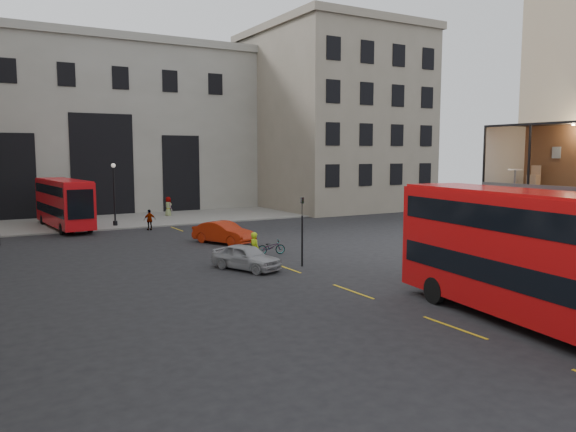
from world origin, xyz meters
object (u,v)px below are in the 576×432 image
car_b (224,233)px  pedestrian_c (150,220)px  cyclist (255,250)px  cafe_table_far (515,175)px  traffic_light_near (302,222)px  bicycle (271,247)px  pedestrian_b (72,221)px  bus_near (535,252)px  car_a (246,257)px  street_lamp_b (114,198)px  cafe_chair_d (534,179)px  pedestrian_d (168,207)px  bus_far (64,201)px

car_b → pedestrian_c: pedestrian_c is taller
cyclist → cafe_table_far: bearing=-139.7°
traffic_light_near → cafe_table_far: size_ratio=4.64×
bicycle → pedestrian_b: 18.15m
bicycle → pedestrian_b: (-9.06, 15.72, 0.49)m
bus_near → car_a: 14.87m
street_lamp_b → pedestrian_b: size_ratio=2.84×
street_lamp_b → cafe_chair_d: size_ratio=5.47×
car_b → pedestrian_d: 17.84m
bus_near → cafe_table_far: 7.75m
pedestrian_b → pedestrian_c: (5.72, -1.31, -0.11)m
cafe_table_far → bus_far: bearing=116.9°
traffic_light_near → cafe_table_far: cafe_table_far is taller
pedestrian_b → bus_far: bearing=30.3°
traffic_light_near → pedestrian_c: 18.81m
street_lamp_b → traffic_light_near: bearing=-77.2°
traffic_light_near → cafe_table_far: (6.81, -8.17, 2.72)m
street_lamp_b → car_a: bearing=-84.7°
pedestrian_c → cyclist: bearing=88.3°
bus_far → cafe_chair_d: (17.18, -30.82, 2.62)m
cafe_table_far → car_b: bearing=113.0°
street_lamp_b → car_a: 21.42m
bus_near → bicycle: 17.53m
street_lamp_b → cafe_chair_d: 32.98m
bicycle → cyclist: bearing=153.6°
bus_near → cafe_table_far: (5.31, 5.10, 2.43)m
car_a → cafe_chair_d: cafe_chair_d is taller
bus_near → car_b: bearing=95.4°
traffic_light_near → pedestrian_d: size_ratio=1.95×
pedestrian_d → bus_far: bearing=99.7°
pedestrian_d → cafe_table_far: (5.55, -35.24, 4.17)m
street_lamp_b → car_a: (1.97, -21.26, -1.71)m
car_a → cyclist: size_ratio=2.08×
car_b → cyclist: bearing=-126.6°
pedestrian_b → pedestrian_d: bearing=-25.4°
bicycle → pedestrian_c: (-3.34, 14.41, 0.38)m
cafe_chair_d → pedestrian_d: bearing=101.3°
cyclist → cafe_table_far: cafe_table_far is taller
cyclist → pedestrian_b: 19.81m
traffic_light_near → pedestrian_b: traffic_light_near is taller
cyclist → bus_far: bearing=12.2°
bus_near → car_b: size_ratio=2.70×
pedestrian_b → pedestrian_c: pedestrian_b is taller
pedestrian_c → pedestrian_b: bearing=-16.9°
pedestrian_b → cafe_table_far: size_ratio=2.29×
pedestrian_d → cafe_table_far: cafe_table_far is taller
street_lamp_b → pedestrian_d: size_ratio=2.74×
traffic_light_near → pedestrian_c: (-3.07, 18.49, -1.59)m
traffic_light_near → pedestrian_d: 27.13m
pedestrian_d → traffic_light_near: bearing=163.9°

